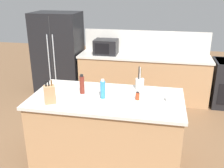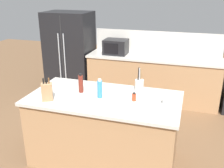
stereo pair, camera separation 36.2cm
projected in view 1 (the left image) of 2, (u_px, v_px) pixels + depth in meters
ground_plane at (107, 158)px, 3.69m from camera, size 14.00×14.00×0.00m
back_counter_run at (143, 78)px, 5.49m from camera, size 2.67×0.66×0.94m
wall_backsplash at (146, 42)px, 5.53m from camera, size 2.63×0.03×0.46m
kitchen_island at (107, 129)px, 3.52m from camera, size 1.95×1.01×0.94m
refrigerator at (58, 54)px, 5.72m from camera, size 0.98×0.75×1.76m
microwave at (106, 47)px, 5.41m from camera, size 0.47×0.39×0.30m
knife_block at (50, 94)px, 3.15m from camera, size 0.16×0.15×0.29m
utensil_crock at (140, 84)px, 3.58m from camera, size 0.12×0.12×0.32m
spice_jar_paprika at (137, 96)px, 3.27m from camera, size 0.05×0.05×0.11m
dish_soap_bottle at (103, 89)px, 3.29m from camera, size 0.06×0.06×0.25m
vinegar_bottle at (82, 85)px, 3.43m from camera, size 0.06×0.06×0.26m
salt_shaker at (168, 98)px, 3.20m from camera, size 0.05×0.05×0.12m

